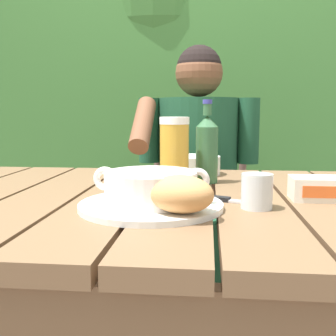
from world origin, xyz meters
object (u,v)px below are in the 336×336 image
Objects in this scene: beer_bottle at (207,148)px; person_eating at (197,171)px; table_knife at (228,200)px; diner_bowl at (195,165)px; water_glass_small at (257,191)px; bread_roll at (181,194)px; serving_plate at (151,205)px; soup_bowl at (151,186)px; beer_glass at (174,152)px; chair_near_diner at (198,214)px; butter_tub at (316,188)px.

person_eating is at bearing 94.56° from beer_bottle.
diner_bowl is at bearing 102.44° from table_knife.
bread_roll is at bearing -146.97° from water_glass_small.
serving_plate is 1.29× the size of beer_bottle.
beer_bottle is (0.11, 0.32, 0.09)m from serving_plate.
table_knife is (-0.05, 0.06, -0.03)m from water_glass_small.
bread_roll is 0.18m from table_knife.
serving_plate is at bearing 104.04° from soup_bowl.
bread_roll is at bearing -90.98° from diner_bowl.
chair_near_diner is at bearing 86.32° from beer_glass.
water_glass_small reaches higher than table_knife.
beer_bottle is (0.04, -0.70, 0.37)m from chair_near_diner.
serving_plate is (-0.07, -0.81, 0.05)m from person_eating.
water_glass_small reaches higher than butter_tub.
person_eating is 0.89m from bread_roll.
water_glass_small is (0.19, -0.24, -0.06)m from beer_glass.
butter_tub is (0.29, 0.19, -0.02)m from bread_roll.
chair_near_diner is 1.05m from water_glass_small.
chair_near_diner is at bearing 93.02° from beer_bottle.
beer_glass is (-0.04, 0.33, 0.04)m from bread_roll.
bread_roll is 0.40m from beer_bottle.
serving_plate reaches higher than table_knife.
beer_glass is at bearing -103.12° from diner_bowl.
beer_bottle is 3.19× the size of water_glass_small.
table_knife is at bearing 134.37° from water_glass_small.
person_eating reaches higher than beer_glass.
soup_bowl reaches higher than water_glass_small.
person_eating is 0.82m from serving_plate.
soup_bowl reaches higher than bread_roll.
person_eating is at bearing 112.30° from butter_tub.
beer_bottle is (0.05, 0.39, 0.05)m from bread_roll.
bread_roll is (0.07, -0.08, 0.00)m from soup_bowl.
person_eating is 8.40× the size of table_knife.
beer_bottle is at bearing 101.53° from table_knife.
water_glass_small is at bearing 5.22° from serving_plate.
butter_tub is 0.45m from diner_bowl.
serving_plate is at bearing -155.02° from table_knife.
water_glass_small is (0.22, 0.02, -0.01)m from soup_bowl.
beer_bottle is 1.58× the size of table_knife.
person_eating is at bearing 84.88° from soup_bowl.
serving_plate is 0.35m from beer_bottle.
diner_bowl is (0.01, 0.54, -0.02)m from bread_roll.
butter_tub is (0.29, -0.69, 0.07)m from person_eating.
chair_near_diner is 9.00× the size of butter_tub.
bread_roll is 1.37× the size of butter_tub.
diner_bowl is (0.05, 0.21, -0.06)m from beer_glass.
serving_plate is 1.62× the size of beer_glass.
bread_roll is at bearing -49.40° from soup_bowl.
diner_bowl is (-0.14, 0.44, -0.01)m from water_glass_small.
bread_roll is 0.95× the size of diner_bowl.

